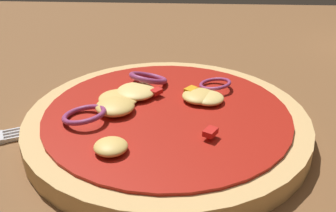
% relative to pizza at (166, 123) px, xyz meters
% --- Properties ---
extents(dining_table, '(1.47, 0.96, 0.03)m').
position_rel_pizza_xyz_m(dining_table, '(-0.05, 0.01, -0.03)').
color(dining_table, brown).
rests_on(dining_table, ground).
extents(pizza, '(0.27, 0.27, 0.04)m').
position_rel_pizza_xyz_m(pizza, '(0.00, 0.00, 0.00)').
color(pizza, tan).
rests_on(pizza, dining_table).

